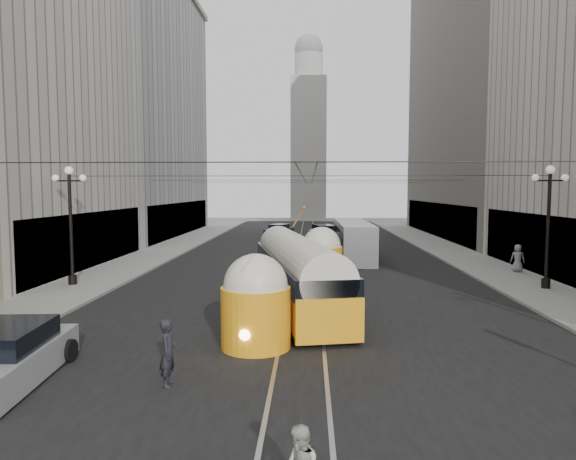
# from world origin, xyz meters

# --- Properties ---
(road) EXTENTS (20.00, 85.00, 0.02)m
(road) POSITION_xyz_m (0.00, 32.50, 0.00)
(road) COLOR black
(road) RESTS_ON ground
(sidewalk_left) EXTENTS (4.00, 72.00, 0.15)m
(sidewalk_left) POSITION_xyz_m (-12.00, 36.00, 0.07)
(sidewalk_left) COLOR gray
(sidewalk_left) RESTS_ON ground
(sidewalk_right) EXTENTS (4.00, 72.00, 0.15)m
(sidewalk_right) POSITION_xyz_m (12.00, 36.00, 0.07)
(sidewalk_right) COLOR gray
(sidewalk_right) RESTS_ON ground
(rail_left) EXTENTS (0.12, 85.00, 0.04)m
(rail_left) POSITION_xyz_m (-0.75, 32.50, 0.00)
(rail_left) COLOR gray
(rail_left) RESTS_ON ground
(rail_right) EXTENTS (0.12, 85.00, 0.04)m
(rail_right) POSITION_xyz_m (0.75, 32.50, 0.00)
(rail_right) COLOR gray
(rail_right) RESTS_ON ground
(building_left_far) EXTENTS (12.60, 28.60, 28.60)m
(building_left_far) POSITION_xyz_m (-19.99, 48.00, 14.31)
(building_left_far) COLOR #999999
(building_left_far) RESTS_ON ground
(building_right_far) EXTENTS (12.60, 32.60, 32.60)m
(building_right_far) POSITION_xyz_m (20.00, 48.00, 16.31)
(building_right_far) COLOR #514C47
(building_right_far) RESTS_ON ground
(distant_tower) EXTENTS (6.00, 6.00, 31.36)m
(distant_tower) POSITION_xyz_m (0.00, 80.00, 14.97)
(distant_tower) COLOR #B2AFA8
(distant_tower) RESTS_ON ground
(lamppost_left_mid) EXTENTS (1.86, 0.44, 6.37)m
(lamppost_left_mid) POSITION_xyz_m (-12.60, 18.00, 3.74)
(lamppost_left_mid) COLOR black
(lamppost_left_mid) RESTS_ON sidewalk_left
(lamppost_right_mid) EXTENTS (1.86, 0.44, 6.37)m
(lamppost_right_mid) POSITION_xyz_m (12.60, 18.00, 3.74)
(lamppost_right_mid) COLOR black
(lamppost_right_mid) RESTS_ON sidewalk_right
(catenary) EXTENTS (25.00, 72.00, 0.23)m
(catenary) POSITION_xyz_m (0.12, 31.49, 5.88)
(catenary) COLOR black
(catenary) RESTS_ON ground
(streetcar) EXTENTS (4.80, 14.57, 3.23)m
(streetcar) POSITION_xyz_m (-0.29, 13.84, 1.58)
(streetcar) COLOR #FFA316
(streetcar) RESTS_ON ground
(city_bus) EXTENTS (2.60, 11.05, 2.80)m
(city_bus) POSITION_xyz_m (3.59, 30.07, 1.53)
(city_bus) COLOR gray
(city_bus) RESTS_ON ground
(sedan_silver) EXTENTS (2.44, 5.12, 1.57)m
(sedan_silver) POSITION_xyz_m (-8.03, 4.45, 0.71)
(sedan_silver) COLOR #B4B4B9
(sedan_silver) RESTS_ON ground
(sedan_white_far) EXTENTS (3.38, 5.41, 1.59)m
(sedan_white_far) POSITION_xyz_m (1.75, 43.96, 0.72)
(sedan_white_far) COLOR silver
(sedan_white_far) RESTS_ON ground
(sedan_dark_far) EXTENTS (3.29, 4.56, 1.33)m
(sedan_dark_far) POSITION_xyz_m (-3.20, 48.75, 0.60)
(sedan_dark_far) COLOR black
(sedan_dark_far) RESTS_ON ground
(pedestrian_crossing_a) EXTENTS (0.45, 0.68, 1.83)m
(pedestrian_crossing_a) POSITION_xyz_m (-3.54, 4.38, 0.91)
(pedestrian_crossing_a) COLOR black
(pedestrian_crossing_a) RESTS_ON ground
(pedestrian_sidewalk_right) EXTENTS (0.93, 0.67, 1.72)m
(pedestrian_sidewalk_right) POSITION_xyz_m (13.22, 23.25, 1.01)
(pedestrian_sidewalk_right) COLOR gray
(pedestrian_sidewalk_right) RESTS_ON sidewalk_right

